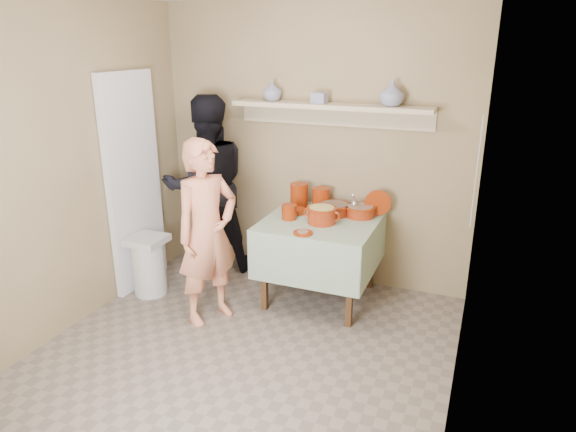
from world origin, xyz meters
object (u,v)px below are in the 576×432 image
at_px(person_helper, 207,186).
at_px(cazuela_rice, 322,214).
at_px(person_cook, 207,233).
at_px(trash_bin, 149,265).
at_px(serving_table, 321,232).

xyz_separation_m(person_helper, cazuela_rice, (1.27, -0.27, -0.04)).
distance_m(person_cook, trash_bin, 0.92).
relative_size(person_cook, trash_bin, 2.75).
distance_m(person_helper, serving_table, 1.28).
bearing_deg(person_helper, person_cook, 81.68).
height_order(person_cook, cazuela_rice, person_cook).
bearing_deg(serving_table, cazuela_rice, -70.02).
distance_m(serving_table, cazuela_rice, 0.22).
relative_size(person_cook, cazuela_rice, 4.67).
height_order(person_helper, trash_bin, person_helper).
distance_m(person_cook, person_helper, 1.00).
bearing_deg(person_cook, serving_table, -20.99).
distance_m(person_helper, trash_bin, 0.94).
relative_size(serving_table, trash_bin, 1.74).
xyz_separation_m(person_cook, cazuela_rice, (0.78, 0.59, 0.08)).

